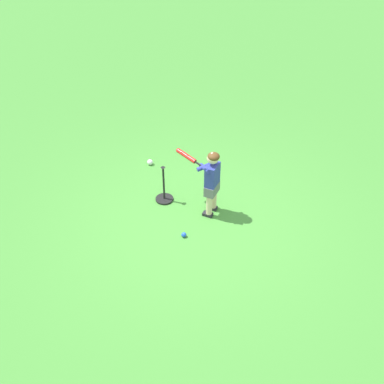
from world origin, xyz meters
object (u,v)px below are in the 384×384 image
(batting_tee, at_px, (164,195))
(play_ball_near_batter, at_px, (184,235))
(child_batter, at_px, (210,177))
(play_ball_far_left, at_px, (150,162))

(batting_tee, bearing_deg, play_ball_near_batter, -172.74)
(child_batter, relative_size, play_ball_far_left, 10.79)
(child_batter, height_order, batting_tee, child_batter)
(child_batter, relative_size, batting_tee, 1.74)
(play_ball_far_left, bearing_deg, batting_tee, -176.58)
(play_ball_far_left, distance_m, batting_tee, 1.03)
(play_ball_far_left, relative_size, batting_tee, 0.16)
(play_ball_near_batter, height_order, batting_tee, batting_tee)
(play_ball_far_left, distance_m, play_ball_near_batter, 1.94)
(play_ball_far_left, relative_size, play_ball_near_batter, 1.37)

